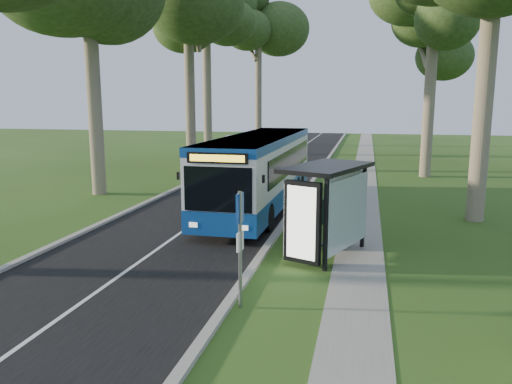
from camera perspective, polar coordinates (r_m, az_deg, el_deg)
ground at (r=16.35m, az=1.09°, el=-6.76°), size 120.00×120.00×0.00m
road at (r=26.59m, az=-2.02°, el=-0.01°), size 7.00×100.00×0.02m
kerb_east at (r=25.94m, az=5.48°, el=-0.21°), size 0.25×100.00×0.12m
kerb_west at (r=27.66m, az=-9.06°, el=0.37°), size 0.25×100.00×0.12m
centre_line at (r=26.59m, az=-2.02°, el=0.01°), size 0.12×100.00×0.00m
footpath at (r=25.76m, az=12.11°, el=-0.58°), size 1.50×100.00×0.02m
bus at (r=22.29m, az=0.46°, el=2.39°), size 2.79×12.50×3.30m
bus_stop_sign at (r=11.55m, az=-1.84°, el=-5.17°), size 0.11×0.39×2.80m
bus_shelter at (r=15.18m, az=8.47°, el=-0.32°), size 2.89×3.76×2.87m
litter_bin at (r=19.98m, az=7.12°, el=-2.18°), size 0.56×0.56×0.98m
car_white at (r=36.66m, az=-6.63°, el=4.13°), size 3.78×5.36×1.70m
car_silver at (r=48.48m, az=-2.47°, el=5.59°), size 3.03×4.75×1.48m
tree_west_e at (r=55.08m, az=0.28°, el=18.36°), size 5.20×5.20×16.78m
tree_east_d at (r=45.97m, az=19.48°, el=17.37°), size 5.20×5.20×14.62m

